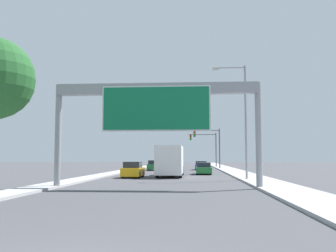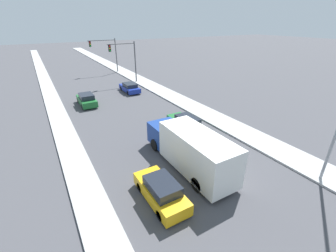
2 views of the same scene
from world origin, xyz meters
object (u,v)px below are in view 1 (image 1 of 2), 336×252
object	(u,v)px
car_mid_left	(204,169)
sign_gantry	(156,104)
truck_box_primary	(170,161)
street_lamp_right	(242,113)
traffic_light_near_intersection	(211,142)
car_mid_right	(201,166)
car_far_right	(133,170)
car_near_left	(154,166)
traffic_light_mid_block	(207,144)

from	to	relation	value
car_mid_left	sign_gantry	bearing A→B (deg)	-99.96
truck_box_primary	car_mid_left	bearing A→B (deg)	57.33
truck_box_primary	street_lamp_right	xyz separation A→B (m)	(6.52, -5.83, 4.23)
traffic_light_near_intersection	car_mid_right	bearing A→B (deg)	-110.01
sign_gantry	traffic_light_near_intersection	bearing A→B (deg)	82.42
car_mid_left	street_lamp_right	bearing A→B (deg)	-75.03
sign_gantry	car_far_right	xyz separation A→B (m)	(-3.50, 12.47, -4.63)
sign_gantry	traffic_light_near_intersection	xyz separation A→B (m)	(5.34, 40.12, -0.76)
car_mid_right	sign_gantry	bearing A→B (deg)	-95.70
car_near_left	traffic_light_near_intersection	size ratio (longest dim) A/B	0.63
car_mid_right	traffic_light_mid_block	size ratio (longest dim) A/B	0.67
truck_box_primary	sign_gantry	bearing A→B (deg)	-90.00
sign_gantry	street_lamp_right	bearing A→B (deg)	52.98
truck_box_primary	car_far_right	bearing A→B (deg)	-150.32
car_near_left	truck_box_primary	world-z (taller)	truck_box_primary
car_mid_left	truck_box_primary	bearing A→B (deg)	-122.67
car_far_right	car_mid_right	size ratio (longest dim) A/B	0.96
car_near_left	street_lamp_right	size ratio (longest dim) A/B	0.43
car_near_left	car_mid_right	distance (m)	7.54
sign_gantry	truck_box_primary	bearing A→B (deg)	90.00
car_far_right	truck_box_primary	distance (m)	4.12
street_lamp_right	sign_gantry	bearing A→B (deg)	-127.02
traffic_light_near_intersection	traffic_light_mid_block	bearing A→B (deg)	91.71
car_near_left	truck_box_primary	size ratio (longest dim) A/B	0.49
car_far_right	traffic_light_mid_block	xyz separation A→B (m)	(8.54, 37.65, 3.87)
sign_gantry	car_far_right	bearing A→B (deg)	105.67
truck_box_primary	street_lamp_right	world-z (taller)	street_lamp_right
car_far_right	car_mid_left	bearing A→B (deg)	46.80
car_mid_right	truck_box_primary	xyz separation A→B (m)	(-3.50, -20.60, 0.92)
car_near_left	traffic_light_mid_block	world-z (taller)	traffic_light_mid_block
car_far_right	traffic_light_near_intersection	world-z (taller)	traffic_light_near_intersection
car_far_right	car_mid_right	world-z (taller)	car_far_right
sign_gantry	car_mid_right	world-z (taller)	sign_gantry
car_near_left	street_lamp_right	distance (m)	26.15
car_mid_right	car_far_right	bearing A→B (deg)	-107.21
car_mid_left	traffic_light_near_intersection	size ratio (longest dim) A/B	0.70
car_mid_left	car_far_right	bearing A→B (deg)	-133.20
car_far_right	traffic_light_mid_block	world-z (taller)	traffic_light_mid_block
traffic_light_mid_block	car_near_left	bearing A→B (deg)	-115.55
car_near_left	traffic_light_mid_block	bearing A→B (deg)	64.45
sign_gantry	car_mid_left	size ratio (longest dim) A/B	2.79
car_far_right	sign_gantry	bearing A→B (deg)	-74.33
car_mid_right	truck_box_primary	bearing A→B (deg)	-99.64
sign_gantry	car_far_right	distance (m)	13.76
sign_gantry	traffic_light_mid_block	distance (m)	50.38
car_mid_left	truck_box_primary	size ratio (longest dim) A/B	0.54
car_mid_left	car_mid_right	distance (m)	15.14
truck_box_primary	street_lamp_right	bearing A→B (deg)	-41.79
traffic_light_near_intersection	street_lamp_right	bearing A→B (deg)	-87.86
car_mid_left	street_lamp_right	world-z (taller)	street_lamp_right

